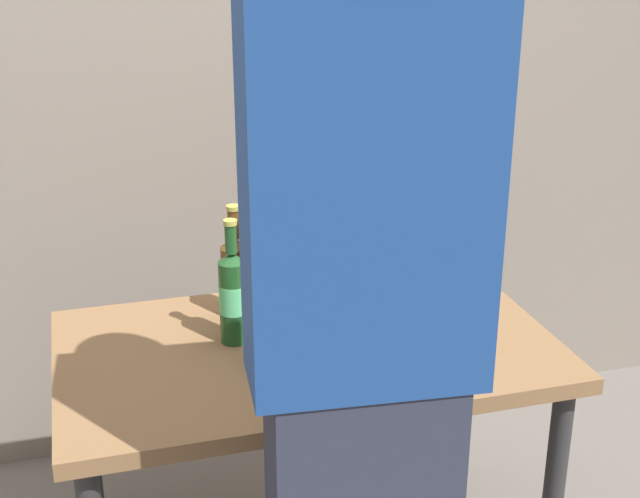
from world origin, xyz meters
TOP-DOWN VIEW (x-y plane):
  - desk at (0.00, 0.00)m, footprint 1.24×0.73m
  - laptop at (0.23, 0.10)m, footprint 0.39×0.36m
  - beer_bottle_dark at (-0.17, 0.06)m, footprint 0.07×0.07m
  - beer_bottle_brown at (-0.14, 0.22)m, footprint 0.08×0.08m
  - beer_bottle_green at (-0.10, 0.15)m, footprint 0.07×0.07m
  - person_figure at (-0.05, -0.58)m, footprint 0.44×0.30m
  - coffee_mug at (-0.11, -0.08)m, footprint 0.11×0.08m
  - back_wall at (0.00, 0.80)m, footprint 6.00×0.10m

SIDE VIEW (x-z plane):
  - desk at x=0.00m, z-range 0.27..0.97m
  - coffee_mug at x=-0.11m, z-range 0.70..0.79m
  - laptop at x=0.23m, z-range 0.64..0.88m
  - beer_bottle_brown at x=-0.14m, z-range 0.66..0.97m
  - beer_bottle_dark at x=-0.17m, z-range 0.67..0.99m
  - beer_bottle_green at x=-0.10m, z-range 0.67..0.99m
  - person_figure at x=-0.05m, z-range 0.03..1.90m
  - back_wall at x=0.00m, z-range 0.00..2.60m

